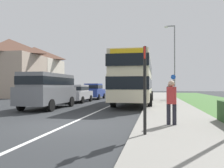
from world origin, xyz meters
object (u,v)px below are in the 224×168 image
parked_car_silver (77,93)px  pedestrian_at_stop (171,100)px  parked_car_blue (94,91)px  street_lamp_mid (174,57)px  pedestrian_walking_away (169,91)px  bus_stop_sign (145,84)px  parked_van_grey (49,88)px  cycle_route_sign (173,87)px  double_decker_bus (135,78)px

parked_car_silver → pedestrian_at_stop: pedestrian_at_stop is taller
parked_car_blue → street_lamp_mid: 9.58m
pedestrian_walking_away → bus_stop_sign: size_ratio=0.64×
parked_car_silver → parked_car_blue: parked_car_blue is taller
parked_van_grey → street_lamp_mid: bearing=53.1°
parked_car_blue → pedestrian_walking_away: parked_car_blue is taller
cycle_route_sign → street_lamp_mid: size_ratio=0.31×
parked_car_silver → parked_car_blue: size_ratio=1.01×
parked_car_silver → bus_stop_sign: size_ratio=1.56×
double_decker_bus → parked_van_grey: size_ratio=2.12×
parked_car_blue → pedestrian_at_stop: (7.31, -16.43, 0.03)m
parked_van_grey → pedestrian_walking_away: parked_van_grey is taller
parked_car_silver → cycle_route_sign: size_ratio=1.61×
double_decker_bus → pedestrian_walking_away: bearing=55.6°
parked_van_grey → bus_stop_sign: bus_stop_sign is taller
parked_van_grey → parked_car_blue: 10.81m
double_decker_bus → parked_car_blue: 8.17m
cycle_route_sign → double_decker_bus: bearing=-136.4°
pedestrian_walking_away → double_decker_bus: bearing=-124.4°
parked_car_silver → bus_stop_sign: bearing=-63.2°
parked_car_silver → pedestrian_at_stop: size_ratio=2.43×
pedestrian_walking_away → cycle_route_sign: bearing=-74.5°
parked_van_grey → pedestrian_at_stop: bearing=-37.1°
double_decker_bus → pedestrian_walking_away: double_decker_bus is taller
double_decker_bus → parked_van_grey: double_decker_bus is taller
parked_car_silver → parked_car_blue: 5.13m
parked_car_blue → cycle_route_sign: (8.40, -3.14, 0.48)m
pedestrian_walking_away → bus_stop_sign: (-1.62, -16.22, 0.56)m
bus_stop_sign → street_lamp_mid: bearing=83.1°
parked_car_silver → pedestrian_at_stop: 13.53m
street_lamp_mid → double_decker_bus: bearing=-116.4°
parked_car_blue → street_lamp_mid: bearing=7.0°
parked_van_grey → parked_car_blue: parked_van_grey is taller
parked_car_silver → bus_stop_sign: bus_stop_sign is taller
pedestrian_walking_away → street_lamp_mid: size_ratio=0.21×
parked_van_grey → bus_stop_sign: 9.89m
double_decker_bus → street_lamp_mid: 8.52m
pedestrian_at_stop → pedestrian_walking_away: bearing=87.0°
parked_van_grey → street_lamp_mid: street_lamp_mid is taller
pedestrian_at_stop → cycle_route_sign: 13.34m
parked_car_blue → street_lamp_mid: (8.78, 1.07, 3.68)m
pedestrian_at_stop → street_lamp_mid: size_ratio=0.21×
double_decker_bus → pedestrian_walking_away: 5.29m
parked_van_grey → pedestrian_walking_away: (8.20, 8.83, -0.37)m
parked_van_grey → pedestrian_at_stop: parked_van_grey is taller
parked_van_grey → cycle_route_sign: size_ratio=2.06×
double_decker_bus → cycle_route_sign: double_decker_bus is taller
double_decker_bus → cycle_route_sign: bearing=43.6°
parked_car_silver → pedestrian_walking_away: 8.80m
parked_car_silver → street_lamp_mid: (8.92, 6.20, 3.75)m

